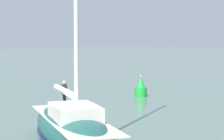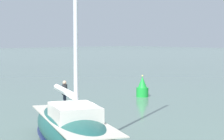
# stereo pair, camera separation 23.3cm
# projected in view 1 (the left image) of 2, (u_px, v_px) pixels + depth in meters

# --- Properties ---
(sailboat_main) EXTENTS (12.26, 7.84, 16.37)m
(sailboat_main) POSITION_uv_depth(u_px,v_px,m) (72.00, 127.00, 24.01)
(sailboat_main) COLOR #194C47
(sailboat_main) RESTS_ON ground
(channel_buoy) EXTENTS (1.24, 1.24, 2.23)m
(channel_buoy) POSITION_uv_depth(u_px,v_px,m) (141.00, 88.00, 44.53)
(channel_buoy) COLOR green
(channel_buoy) RESTS_ON ground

